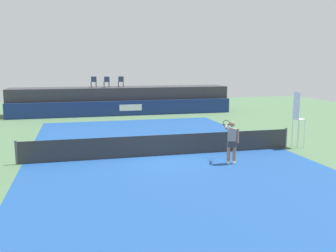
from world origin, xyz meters
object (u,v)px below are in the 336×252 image
spectator_chair_left (107,81)px  spectator_chair_center (121,81)px  spectator_chair_far_left (94,81)px  tennis_player (232,141)px  umpire_chair (298,116)px  tennis_ball (138,146)px  net_post_near (16,153)px  net_post_far (286,138)px

spectator_chair_left → spectator_chair_center: bearing=5.0°
spectator_chair_far_left → tennis_player: (4.69, -17.46, -1.73)m
tennis_player → umpire_chair: bearing=24.5°
spectator_chair_far_left → spectator_chair_center: size_ratio=1.00×
spectator_chair_far_left → tennis_ball: 13.82m
net_post_near → tennis_player: 8.88m
spectator_chair_far_left → net_post_near: size_ratio=0.89×
spectator_chair_far_left → net_post_near: spectator_chair_far_left is taller
tennis_ball → umpire_chair: bearing=-14.8°
tennis_player → tennis_ball: (-3.25, 3.97, -0.92)m
spectator_chair_center → tennis_ball: 13.44m
spectator_chair_center → spectator_chair_left: bearing=-175.0°
spectator_chair_left → net_post_far: spectator_chair_left is taller
spectator_chair_far_left → spectator_chair_center: bearing=-8.5°
net_post_far → tennis_player: size_ratio=0.56×
umpire_chair → tennis_ball: 7.99m
spectator_chair_center → tennis_player: (2.47, -17.13, -1.73)m
spectator_chair_center → net_post_far: spectator_chair_center is taller
spectator_chair_far_left → net_post_far: (8.44, -15.47, -2.19)m
spectator_chair_left → net_post_far: bearing=-63.7°
spectator_chair_left → umpire_chair: size_ratio=0.32×
spectator_chair_left → tennis_ball: 13.32m
spectator_chair_far_left → tennis_ball: bearing=-83.9°
spectator_chair_left → tennis_player: spectator_chair_left is taller
spectator_chair_left → tennis_ball: spectator_chair_left is taller
net_post_near → net_post_far: (12.40, 0.00, 0.00)m
spectator_chair_far_left → umpire_chair: 17.95m
net_post_near → net_post_far: size_ratio=1.00×
spectator_chair_far_left → spectator_chair_left: same height
spectator_chair_far_left → net_post_near: 16.12m
tennis_player → tennis_ball: tennis_player is taller
net_post_near → tennis_player: bearing=-13.0°
tennis_player → net_post_far: bearing=27.9°
umpire_chair → spectator_chair_center: bearing=114.2°
spectator_chair_far_left → spectator_chair_left: size_ratio=1.00×
umpire_chair → net_post_near: 13.02m
umpire_chair → net_post_far: umpire_chair is taller
umpire_chair → net_post_near: (-12.97, 0.01, -1.09)m
umpire_chair → net_post_far: size_ratio=2.76×
umpire_chair → tennis_player: size_ratio=1.56×
spectator_chair_far_left → net_post_far: size_ratio=0.89×
umpire_chair → tennis_ball: bearing=165.2°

